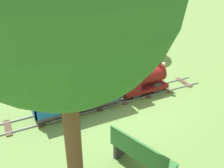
{
  "coord_description": "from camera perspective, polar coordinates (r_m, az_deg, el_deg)",
  "views": [
    {
      "loc": [
        5.6,
        -2.63,
        3.86
      ],
      "look_at": [
        0.0,
        0.12,
        0.55
      ],
      "focal_mm": 42.2,
      "sensor_mm": 36.0,
      "label": 1
    }
  ],
  "objects": [
    {
      "name": "ground_plane",
      "position": [
        7.29,
        -0.86,
        -4.02
      ],
      "size": [
        60.0,
        60.0,
        0.0
      ],
      "primitive_type": "plane",
      "color": "#608442"
    },
    {
      "name": "track",
      "position": [
        7.28,
        -0.8,
        -3.89
      ],
      "size": [
        0.67,
        6.05,
        0.04
      ],
      "color": "gray",
      "rests_on": "ground_plane"
    },
    {
      "name": "locomotive",
      "position": [
        7.5,
        6.43,
        1.06
      ],
      "size": [
        0.63,
        1.45,
        1.07
      ],
      "color": "maroon",
      "rests_on": "ground_plane"
    },
    {
      "name": "passenger_car",
      "position": [
        6.79,
        -7.69,
        -2.71
      ],
      "size": [
        0.73,
        2.35,
        0.97
      ],
      "color": "#3F3F3F",
      "rests_on": "ground_plane"
    },
    {
      "name": "conductor_person",
      "position": [
        8.05,
        0.52,
        6.82
      ],
      "size": [
        0.3,
        0.3,
        1.62
      ],
      "color": "#282D47",
      "rests_on": "ground_plane"
    },
    {
      "name": "park_bench",
      "position": [
        5.08,
        6.33,
        -14.98
      ],
      "size": [
        1.36,
        0.82,
        0.82
      ],
      "color": "#2D6B33",
      "rests_on": "ground_plane"
    },
    {
      "name": "fence_section",
      "position": [
        10.94,
        -11.06,
        9.47
      ],
      "size": [
        0.08,
        7.13,
        0.9
      ],
      "color": "#756047",
      "rests_on": "ground_plane"
    }
  ]
}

